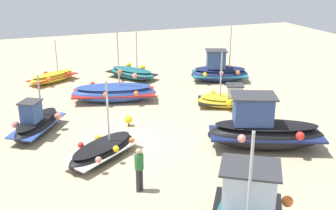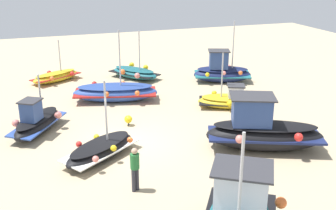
{
  "view_description": "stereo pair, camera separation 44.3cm",
  "coord_description": "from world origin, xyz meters",
  "px_view_note": "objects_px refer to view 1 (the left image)",
  "views": [
    {
      "loc": [
        -16.14,
        4.17,
        7.78
      ],
      "look_at": [
        1.82,
        -2.49,
        0.9
      ],
      "focal_mm": 44.13,
      "sensor_mm": 36.0,
      "label": 1
    },
    {
      "loc": [
        -16.29,
        3.75,
        7.78
      ],
      "look_at": [
        1.82,
        -2.49,
        0.9
      ],
      "focal_mm": 44.13,
      "sensor_mm": 36.0,
      "label": 2
    }
  ],
  "objects_px": {
    "fishing_boat_4": "(53,77)",
    "fishing_boat_2": "(132,73)",
    "fishing_boat_6": "(103,150)",
    "mooring_buoy_0": "(128,120)",
    "fishing_boat_9": "(37,123)",
    "fishing_boat_1": "(114,93)",
    "fishing_boat_7": "(228,100)",
    "person_walking": "(139,167)",
    "fishing_boat_3": "(264,130)",
    "fishing_boat_8": "(219,71)"
  },
  "relations": [
    {
      "from": "fishing_boat_3",
      "to": "mooring_buoy_0",
      "type": "bearing_deg",
      "value": -19.62
    },
    {
      "from": "fishing_boat_1",
      "to": "fishing_boat_4",
      "type": "xyz_separation_m",
      "value": [
        5.12,
        2.9,
        -0.17
      ]
    },
    {
      "from": "mooring_buoy_0",
      "to": "fishing_boat_6",
      "type": "bearing_deg",
      "value": 147.96
    },
    {
      "from": "fishing_boat_7",
      "to": "mooring_buoy_0",
      "type": "height_order",
      "value": "fishing_boat_7"
    },
    {
      "from": "mooring_buoy_0",
      "to": "fishing_boat_3",
      "type": "bearing_deg",
      "value": -132.54
    },
    {
      "from": "fishing_boat_1",
      "to": "fishing_boat_2",
      "type": "distance_m",
      "value": 4.74
    },
    {
      "from": "fishing_boat_2",
      "to": "fishing_boat_9",
      "type": "bearing_deg",
      "value": 102.05
    },
    {
      "from": "fishing_boat_2",
      "to": "fishing_boat_6",
      "type": "xyz_separation_m",
      "value": [
        -11.06,
        4.3,
        -0.0
      ]
    },
    {
      "from": "fishing_boat_8",
      "to": "mooring_buoy_0",
      "type": "distance_m",
      "value": 9.34
    },
    {
      "from": "fishing_boat_7",
      "to": "fishing_boat_8",
      "type": "distance_m",
      "value": 4.95
    },
    {
      "from": "fishing_boat_6",
      "to": "person_walking",
      "type": "distance_m",
      "value": 3.02
    },
    {
      "from": "fishing_boat_4",
      "to": "fishing_boat_6",
      "type": "bearing_deg",
      "value": 63.56
    },
    {
      "from": "fishing_boat_8",
      "to": "fishing_boat_1",
      "type": "bearing_deg",
      "value": 31.32
    },
    {
      "from": "fishing_boat_1",
      "to": "fishing_boat_3",
      "type": "bearing_deg",
      "value": 134.18
    },
    {
      "from": "fishing_boat_4",
      "to": "fishing_boat_2",
      "type": "bearing_deg",
      "value": 139.32
    },
    {
      "from": "fishing_boat_1",
      "to": "fishing_boat_3",
      "type": "height_order",
      "value": "fishing_boat_1"
    },
    {
      "from": "fishing_boat_3",
      "to": "mooring_buoy_0",
      "type": "relative_size",
      "value": 10.15
    },
    {
      "from": "fishing_boat_1",
      "to": "mooring_buoy_0",
      "type": "height_order",
      "value": "fishing_boat_1"
    },
    {
      "from": "fishing_boat_4",
      "to": "fishing_boat_8",
      "type": "height_order",
      "value": "fishing_boat_8"
    },
    {
      "from": "fishing_boat_1",
      "to": "person_walking",
      "type": "relative_size",
      "value": 3.07
    },
    {
      "from": "fishing_boat_9",
      "to": "person_walking",
      "type": "xyz_separation_m",
      "value": [
        -6.44,
        -3.03,
        0.41
      ]
    },
    {
      "from": "fishing_boat_9",
      "to": "fishing_boat_2",
      "type": "bearing_deg",
      "value": 170.56
    },
    {
      "from": "fishing_boat_2",
      "to": "fishing_boat_9",
      "type": "xyz_separation_m",
      "value": [
        -7.5,
        6.64,
        0.15
      ]
    },
    {
      "from": "fishing_boat_1",
      "to": "person_walking",
      "type": "bearing_deg",
      "value": 96.94
    },
    {
      "from": "fishing_boat_3",
      "to": "fishing_boat_4",
      "type": "relative_size",
      "value": 1.49
    },
    {
      "from": "fishing_boat_6",
      "to": "mooring_buoy_0",
      "type": "height_order",
      "value": "fishing_boat_6"
    },
    {
      "from": "fishing_boat_2",
      "to": "mooring_buoy_0",
      "type": "height_order",
      "value": "fishing_boat_2"
    },
    {
      "from": "fishing_boat_3",
      "to": "mooring_buoy_0",
      "type": "xyz_separation_m",
      "value": [
        4.39,
        4.78,
        -0.5
      ]
    },
    {
      "from": "fishing_boat_8",
      "to": "mooring_buoy_0",
      "type": "bearing_deg",
      "value": 54.94
    },
    {
      "from": "mooring_buoy_0",
      "to": "fishing_boat_1",
      "type": "bearing_deg",
      "value": -2.86
    },
    {
      "from": "fishing_boat_9",
      "to": "person_walking",
      "type": "bearing_deg",
      "value": 57.24
    },
    {
      "from": "fishing_boat_1",
      "to": "fishing_boat_9",
      "type": "height_order",
      "value": "fishing_boat_1"
    },
    {
      "from": "fishing_boat_4",
      "to": "fishing_boat_8",
      "type": "distance_m",
      "value": 10.96
    },
    {
      "from": "fishing_boat_9",
      "to": "fishing_boat_4",
      "type": "bearing_deg",
      "value": -158.14
    },
    {
      "from": "fishing_boat_4",
      "to": "fishing_boat_9",
      "type": "distance_m",
      "value": 8.57
    },
    {
      "from": "fishing_boat_1",
      "to": "fishing_boat_2",
      "type": "xyz_separation_m",
      "value": [
        4.18,
        -2.22,
        -0.13
      ]
    },
    {
      "from": "fishing_boat_1",
      "to": "fishing_boat_3",
      "type": "xyz_separation_m",
      "value": [
        -8.24,
        -4.59,
        0.31
      ]
    },
    {
      "from": "fishing_boat_8",
      "to": "fishing_boat_4",
      "type": "bearing_deg",
      "value": 0.61
    },
    {
      "from": "fishing_boat_9",
      "to": "fishing_boat_3",
      "type": "bearing_deg",
      "value": 93.42
    },
    {
      "from": "fishing_boat_1",
      "to": "fishing_boat_9",
      "type": "relative_size",
      "value": 1.37
    },
    {
      "from": "fishing_boat_2",
      "to": "fishing_boat_4",
      "type": "height_order",
      "value": "fishing_boat_2"
    },
    {
      "from": "fishing_boat_2",
      "to": "fishing_boat_1",
      "type": "bearing_deg",
      "value": 115.62
    },
    {
      "from": "fishing_boat_3",
      "to": "person_walking",
      "type": "distance_m",
      "value": 6.17
    },
    {
      "from": "fishing_boat_2",
      "to": "fishing_boat_6",
      "type": "height_order",
      "value": "fishing_boat_2"
    },
    {
      "from": "fishing_boat_9",
      "to": "mooring_buoy_0",
      "type": "relative_size",
      "value": 7.11
    },
    {
      "from": "fishing_boat_1",
      "to": "mooring_buoy_0",
      "type": "distance_m",
      "value": 3.86
    },
    {
      "from": "fishing_boat_7",
      "to": "mooring_buoy_0",
      "type": "relative_size",
      "value": 6.97
    },
    {
      "from": "fishing_boat_6",
      "to": "mooring_buoy_0",
      "type": "distance_m",
      "value": 3.57
    },
    {
      "from": "fishing_boat_3",
      "to": "fishing_boat_4",
      "type": "xyz_separation_m",
      "value": [
        13.36,
        7.49,
        -0.47
      ]
    },
    {
      "from": "fishing_boat_4",
      "to": "fishing_boat_7",
      "type": "distance_m",
      "value": 11.88
    }
  ]
}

